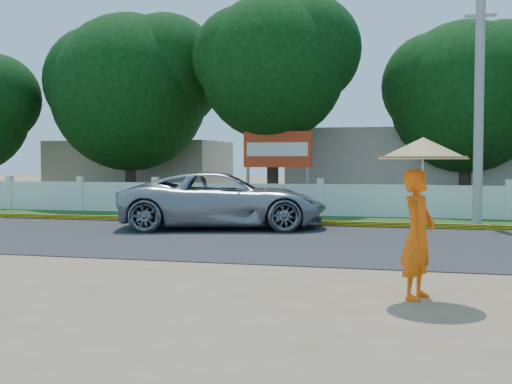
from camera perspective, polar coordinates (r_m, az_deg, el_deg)
ground at (r=11.01m, az=-2.50°, el=-7.30°), size 120.00×120.00×0.00m
road at (r=15.33m, az=2.23°, el=-4.34°), size 60.00×7.00×0.02m
grass_verge at (r=20.47m, az=5.18°, el=-2.49°), size 60.00×3.50×0.03m
curb at (r=18.80m, az=4.40°, el=-2.78°), size 40.00×0.18×0.16m
fence at (r=21.86m, az=5.75°, el=-0.74°), size 40.00×0.10×1.10m
building_near at (r=28.40m, az=13.70°, el=2.17°), size 10.00×6.00×3.20m
building_far at (r=32.17m, az=-10.15°, el=1.94°), size 8.00×5.00×2.80m
utility_pole at (r=20.13m, az=19.21°, el=7.12°), size 0.28×0.28×6.95m
vehicle at (r=18.06m, az=-2.94°, el=-0.71°), size 6.27×4.06×1.61m
monk_with_parasol at (r=9.20m, az=14.40°, el=-0.18°), size 1.24×1.24×2.26m
billboard at (r=23.20m, az=1.91°, el=3.42°), size 2.50×0.13×2.95m
tree_row at (r=24.70m, az=12.07°, el=10.05°), size 36.28×7.80×9.43m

